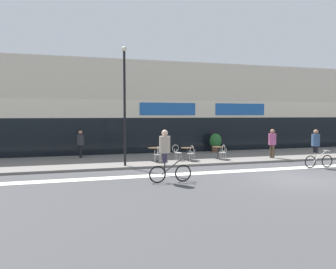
% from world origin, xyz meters
% --- Properties ---
extents(ground_plane, '(120.00, 120.00, 0.00)m').
position_xyz_m(ground_plane, '(0.00, 0.00, 0.00)').
color(ground_plane, '#424244').
extents(sidewalk_slab, '(40.00, 5.50, 0.12)m').
position_xyz_m(sidewalk_slab, '(0.00, 7.25, 0.06)').
color(sidewalk_slab, slate).
rests_on(sidewalk_slab, ground).
extents(storefront_facade, '(40.00, 4.06, 6.38)m').
position_xyz_m(storefront_facade, '(0.00, 11.97, 3.17)').
color(storefront_facade, beige).
rests_on(storefront_facade, ground).
extents(bike_lane_stripe, '(36.00, 0.70, 0.01)m').
position_xyz_m(bike_lane_stripe, '(0.00, 2.53, 0.00)').
color(bike_lane_stripe, silver).
rests_on(bike_lane_stripe, ground).
extents(bistro_table_0, '(0.79, 0.79, 0.76)m').
position_xyz_m(bistro_table_0, '(-4.65, 6.19, 0.67)').
color(bistro_table_0, black).
rests_on(bistro_table_0, sidewalk_slab).
extents(bistro_table_1, '(0.76, 0.76, 0.72)m').
position_xyz_m(bistro_table_1, '(-2.75, 6.09, 0.64)').
color(bistro_table_1, black).
rests_on(bistro_table_1, sidewalk_slab).
extents(bistro_table_2, '(0.70, 0.70, 0.72)m').
position_xyz_m(bistro_table_2, '(-0.81, 6.08, 0.63)').
color(bistro_table_2, black).
rests_on(bistro_table_2, sidewalk_slab).
extents(cafe_chair_0_near, '(0.43, 0.59, 0.90)m').
position_xyz_m(cafe_chair_0_near, '(-4.65, 5.56, 0.64)').
color(cafe_chair_0_near, '#B7B2AD').
rests_on(cafe_chair_0_near, sidewalk_slab).
extents(cafe_chair_1_near, '(0.45, 0.60, 0.90)m').
position_xyz_m(cafe_chair_1_near, '(-2.74, 5.47, 0.64)').
color(cafe_chair_1_near, '#B7B2AD').
rests_on(cafe_chair_1_near, sidewalk_slab).
extents(cafe_chair_1_side, '(0.58, 0.42, 0.90)m').
position_xyz_m(cafe_chair_1_side, '(-3.37, 6.09, 0.64)').
color(cafe_chair_1_side, '#B7B2AD').
rests_on(cafe_chair_1_side, sidewalk_slab).
extents(cafe_chair_2_near, '(0.41, 0.58, 0.90)m').
position_xyz_m(cafe_chair_2_near, '(-0.81, 5.45, 0.64)').
color(cafe_chair_2_near, '#B7B2AD').
rests_on(cafe_chair_2_near, sidewalk_slab).
extents(planter_pot, '(0.82, 0.82, 1.30)m').
position_xyz_m(planter_pot, '(0.49, 9.27, 0.84)').
color(planter_pot, brown).
rests_on(planter_pot, sidewalk_slab).
extents(lamp_post, '(0.26, 0.26, 6.05)m').
position_xyz_m(lamp_post, '(-6.51, 5.05, 3.56)').
color(lamp_post, black).
rests_on(lamp_post, sidewalk_slab).
extents(cyclist_0, '(1.77, 0.48, 2.13)m').
position_xyz_m(cyclist_0, '(-5.50, 0.94, 1.23)').
color(cyclist_0, black).
rests_on(cyclist_0, ground).
extents(cyclist_1, '(1.66, 0.48, 1.98)m').
position_xyz_m(cyclist_1, '(2.90, 2.28, 1.13)').
color(cyclist_1, black).
rests_on(cyclist_1, ground).
extents(pedestrian_near_end, '(0.54, 0.54, 1.74)m').
position_xyz_m(pedestrian_near_end, '(2.46, 5.48, 1.15)').
color(pedestrian_near_end, '#4C3D2D').
rests_on(pedestrian_near_end, sidewalk_slab).
extents(pedestrian_far_end, '(0.48, 0.48, 1.66)m').
position_xyz_m(pedestrian_far_end, '(-8.61, 8.94, 1.11)').
color(pedestrian_far_end, black).
rests_on(pedestrian_far_end, sidewalk_slab).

